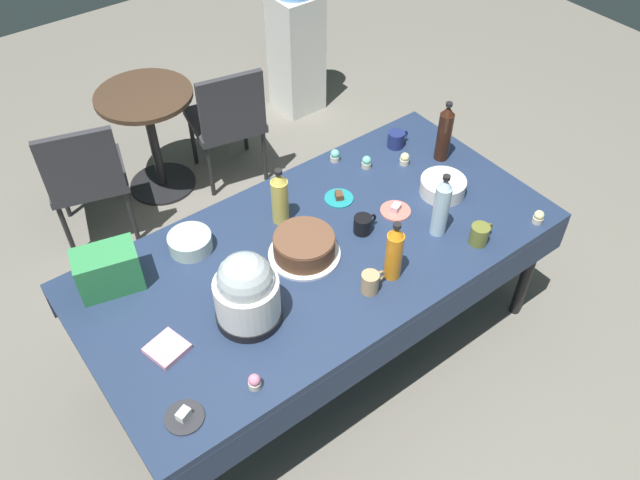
{
  "coord_description": "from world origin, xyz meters",
  "views": [
    {
      "loc": [
        -1.23,
        -1.63,
        2.84
      ],
      "look_at": [
        0.0,
        0.0,
        0.8
      ],
      "focal_mm": 36.1,
      "sensor_mm": 36.0,
      "label": 1
    }
  ],
  "objects_px": {
    "soda_carton": "(108,270)",
    "dessert_plate_teal": "(339,198)",
    "soda_bottle_ginger_ale": "(280,198)",
    "dessert_plate_charcoal": "(184,416)",
    "water_cooler": "(296,36)",
    "ceramic_snack_bowl": "(443,186)",
    "slow_cooker": "(247,292)",
    "dessert_plate_coral": "(396,210)",
    "potluck_table": "(320,257)",
    "soda_bottle_water": "(441,207)",
    "cupcake_mint": "(539,217)",
    "coffee_mug_black": "(363,224)",
    "cupcake_berry": "(405,159)",
    "coffee_mug_navy": "(396,139)",
    "soda_bottle_orange_juice": "(394,252)",
    "cupcake_vanilla": "(335,156)",
    "soda_bottle_cola": "(445,133)",
    "coffee_mug_olive": "(480,234)",
    "glass_salad_bowl": "(190,242)",
    "cupcake_lemon": "(367,162)",
    "round_cafe_table": "(150,124)",
    "cupcake_cocoa": "(255,382)",
    "frosted_layer_cake": "(304,246)",
    "maroon_chair_right": "(228,117)",
    "coffee_mug_tan": "(371,282)",
    "maroon_chair_left": "(85,174)"
  },
  "relations": [
    {
      "from": "cupcake_lemon",
      "to": "cupcake_cocoa",
      "type": "bearing_deg",
      "value": -147.28
    },
    {
      "from": "ceramic_snack_bowl",
      "to": "water_cooler",
      "type": "bearing_deg",
      "value": 74.97
    },
    {
      "from": "potluck_table",
      "to": "soda_bottle_water",
      "type": "relative_size",
      "value": 6.58
    },
    {
      "from": "soda_bottle_water",
      "to": "soda_bottle_ginger_ale",
      "type": "height_order",
      "value": "soda_bottle_water"
    },
    {
      "from": "soda_bottle_orange_juice",
      "to": "soda_carton",
      "type": "relative_size",
      "value": 1.18
    },
    {
      "from": "potluck_table",
      "to": "glass_salad_bowl",
      "type": "distance_m",
      "value": 0.59
    },
    {
      "from": "dessert_plate_teal",
      "to": "maroon_chair_right",
      "type": "bearing_deg",
      "value": 85.18
    },
    {
      "from": "dessert_plate_coral",
      "to": "water_cooler",
      "type": "distance_m",
      "value": 2.15
    },
    {
      "from": "dessert_plate_charcoal",
      "to": "soda_bottle_ginger_ale",
      "type": "bearing_deg",
      "value": 36.73
    },
    {
      "from": "ceramic_snack_bowl",
      "to": "coffee_mug_navy",
      "type": "height_order",
      "value": "coffee_mug_navy"
    },
    {
      "from": "coffee_mug_navy",
      "to": "soda_bottle_orange_juice",
      "type": "bearing_deg",
      "value": -132.94
    },
    {
      "from": "cupcake_berry",
      "to": "coffee_mug_black",
      "type": "height_order",
      "value": "coffee_mug_black"
    },
    {
      "from": "cupcake_lemon",
      "to": "soda_bottle_cola",
      "type": "xyz_separation_m",
      "value": [
        0.37,
        -0.18,
        0.13
      ]
    },
    {
      "from": "coffee_mug_black",
      "to": "round_cafe_table",
      "type": "relative_size",
      "value": 0.17
    },
    {
      "from": "cupcake_vanilla",
      "to": "soda_bottle_orange_juice",
      "type": "bearing_deg",
      "value": -110.89
    },
    {
      "from": "cupcake_mint",
      "to": "coffee_mug_black",
      "type": "bearing_deg",
      "value": 147.22
    },
    {
      "from": "glass_salad_bowl",
      "to": "coffee_mug_navy",
      "type": "xyz_separation_m",
      "value": [
        1.26,
        0.02,
        0.01
      ]
    },
    {
      "from": "soda_bottle_ginger_ale",
      "to": "slow_cooker",
      "type": "bearing_deg",
      "value": -137.13
    },
    {
      "from": "coffee_mug_olive",
      "to": "cupcake_vanilla",
      "type": "bearing_deg",
      "value": 99.87
    },
    {
      "from": "glass_salad_bowl",
      "to": "coffee_mug_black",
      "type": "bearing_deg",
      "value": -28.93
    },
    {
      "from": "soda_carton",
      "to": "dessert_plate_teal",
      "type": "bearing_deg",
      "value": 6.82
    },
    {
      "from": "round_cafe_table",
      "to": "water_cooler",
      "type": "height_order",
      "value": "water_cooler"
    },
    {
      "from": "potluck_table",
      "to": "soda_bottle_water",
      "type": "xyz_separation_m",
      "value": [
        0.5,
        -0.25,
        0.22
      ]
    },
    {
      "from": "dessert_plate_charcoal",
      "to": "dessert_plate_teal",
      "type": "xyz_separation_m",
      "value": [
        1.19,
        0.6,
        -0.0
      ]
    },
    {
      "from": "dessert_plate_charcoal",
      "to": "water_cooler",
      "type": "distance_m",
      "value": 3.19
    },
    {
      "from": "cupcake_cocoa",
      "to": "coffee_mug_black",
      "type": "bearing_deg",
      "value": 25.04
    },
    {
      "from": "glass_salad_bowl",
      "to": "dessert_plate_teal",
      "type": "distance_m",
      "value": 0.76
    },
    {
      "from": "slow_cooker",
      "to": "soda_bottle_cola",
      "type": "distance_m",
      "value": 1.41
    },
    {
      "from": "cupcake_lemon",
      "to": "cupcake_mint",
      "type": "bearing_deg",
      "value": -64.87
    },
    {
      "from": "cupcake_mint",
      "to": "soda_bottle_cola",
      "type": "bearing_deg",
      "value": 91.25
    },
    {
      "from": "cupcake_berry",
      "to": "water_cooler",
      "type": "relative_size",
      "value": 0.05
    },
    {
      "from": "soda_bottle_orange_juice",
      "to": "coffee_mug_black",
      "type": "bearing_deg",
      "value": 75.41
    },
    {
      "from": "cupcake_berry",
      "to": "coffee_mug_olive",
      "type": "relative_size",
      "value": 0.53
    },
    {
      "from": "slow_cooker",
      "to": "soda_carton",
      "type": "distance_m",
      "value": 0.63
    },
    {
      "from": "cupcake_vanilla",
      "to": "soda_bottle_cola",
      "type": "relative_size",
      "value": 0.2
    },
    {
      "from": "cupcake_mint",
      "to": "soda_carton",
      "type": "height_order",
      "value": "soda_carton"
    },
    {
      "from": "soda_carton",
      "to": "maroon_chair_left",
      "type": "xyz_separation_m",
      "value": [
        0.28,
        1.14,
        -0.36
      ]
    },
    {
      "from": "coffee_mug_black",
      "to": "soda_bottle_orange_juice",
      "type": "bearing_deg",
      "value": -104.59
    },
    {
      "from": "dessert_plate_teal",
      "to": "cupcake_cocoa",
      "type": "xyz_separation_m",
      "value": [
        -0.91,
        -0.65,
        0.02
      ]
    },
    {
      "from": "coffee_mug_tan",
      "to": "coffee_mug_navy",
      "type": "xyz_separation_m",
      "value": [
        0.77,
        0.7,
        -0.01
      ]
    },
    {
      "from": "ceramic_snack_bowl",
      "to": "coffee_mug_olive",
      "type": "xyz_separation_m",
      "value": [
        -0.11,
        -0.35,
        0.01
      ]
    },
    {
      "from": "coffee_mug_tan",
      "to": "soda_carton",
      "type": "height_order",
      "value": "soda_carton"
    },
    {
      "from": "cupcake_cocoa",
      "to": "soda_carton",
      "type": "height_order",
      "value": "soda_carton"
    },
    {
      "from": "dessert_plate_teal",
      "to": "cupcake_cocoa",
      "type": "relative_size",
      "value": 2.12
    },
    {
      "from": "cupcake_vanilla",
      "to": "glass_salad_bowl",
      "type": "bearing_deg",
      "value": -172.85
    },
    {
      "from": "soda_bottle_ginger_ale",
      "to": "soda_carton",
      "type": "xyz_separation_m",
      "value": [
        -0.81,
        0.09,
        -0.04
      ]
    },
    {
      "from": "frosted_layer_cake",
      "to": "glass_salad_bowl",
      "type": "bearing_deg",
      "value": 138.38
    },
    {
      "from": "cupcake_lemon",
      "to": "cupcake_vanilla",
      "type": "xyz_separation_m",
      "value": [
        -0.1,
        0.14,
        0.0
      ]
    },
    {
      "from": "cupcake_mint",
      "to": "soda_carton",
      "type": "bearing_deg",
      "value": 154.65
    },
    {
      "from": "soda_bottle_cola",
      "to": "cupcake_vanilla",
      "type": "bearing_deg",
      "value": 145.43
    }
  ]
}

